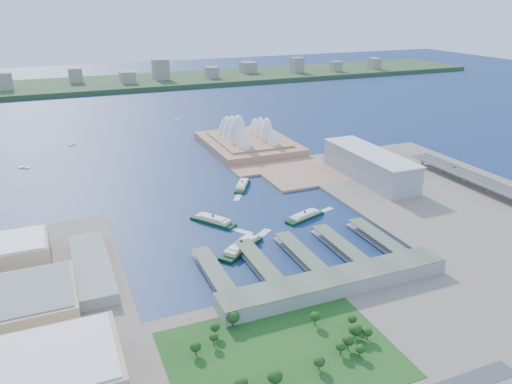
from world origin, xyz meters
name	(u,v)px	position (x,y,z in m)	size (l,w,h in m)	color
ground	(255,229)	(0.00, 0.00, 0.00)	(3000.00, 3000.00, 0.00)	#101D4D
south_land	(374,351)	(0.00, -210.00, 1.50)	(720.00, 180.00, 3.00)	#7C6D5F
east_land	(469,210)	(240.00, -50.00, 1.50)	(240.00, 500.00, 3.00)	#7C6D5F
peninsula	(255,150)	(107.50, 260.00, 1.50)	(135.00, 220.00, 3.00)	#A17458
far_shore	(117,83)	(0.00, 980.00, 6.00)	(2200.00, 260.00, 12.00)	#2D4926
opera_house	(248,129)	(105.00, 280.00, 32.00)	(134.00, 180.00, 58.00)	white
toaster_building	(370,165)	(195.00, 80.00, 20.50)	(45.00, 155.00, 35.00)	#949499
ferry_wharves	(301,255)	(14.00, -75.00, 4.65)	(184.00, 90.00, 9.30)	#505B45
terminal_building	(336,283)	(15.00, -135.00, 9.00)	(200.00, 28.00, 12.00)	gray
park	(282,344)	(-60.00, -190.00, 11.00)	(150.00, 110.00, 16.00)	#194714
far_skyline	(117,72)	(0.00, 960.00, 39.50)	(1900.00, 140.00, 55.00)	gray
ferry_a	(213,219)	(-35.59, 31.25, 5.00)	(13.46, 52.90, 10.00)	#0D3416
ferry_b	(242,184)	(32.09, 119.41, 4.61)	(12.42, 48.81, 9.23)	#0D3416
ferry_c	(241,245)	(-29.84, -37.58, 5.47)	(14.72, 57.82, 10.93)	#0D3416
ferry_d	(305,215)	(59.86, 3.57, 4.66)	(12.55, 49.32, 9.33)	#0D3416
boat_a	(24,167)	(-224.72, 308.46, 1.50)	(3.89, 15.56, 3.00)	white
boat_b	(73,144)	(-153.24, 405.69, 1.48)	(3.82, 10.93, 2.95)	white
boat_c	(258,125)	(176.25, 411.06, 1.21)	(3.15, 10.79, 2.43)	white
boat_e	(177,120)	(47.00, 509.69, 1.38)	(3.58, 11.24, 2.76)	white
car_c	(454,167)	(304.00, 44.02, 15.55)	(1.96, 4.83, 1.40)	slate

